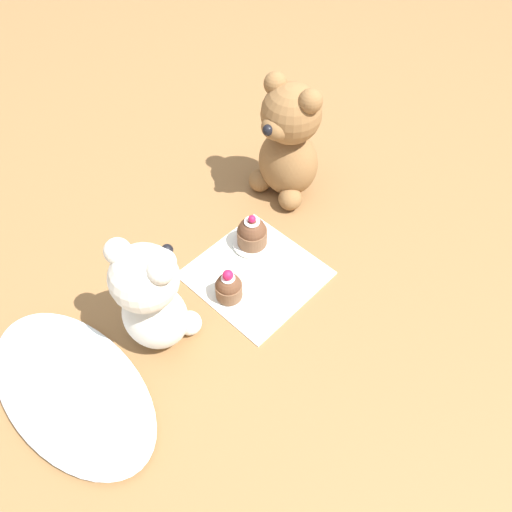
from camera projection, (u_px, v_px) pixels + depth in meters
name	position (u px, v px, depth m)	size (l,w,h in m)	color
ground_plane	(256.00, 275.00, 0.94)	(4.00, 4.00, 0.00)	olive
knitted_placemat	(256.00, 274.00, 0.93)	(0.22, 0.22, 0.01)	silver
tulle_cloth	(72.00, 389.00, 0.78)	(0.35, 0.19, 0.03)	white
teddy_bear_cream	(152.00, 297.00, 0.77)	(0.13, 0.13, 0.23)	silver
teddy_bear_tan	(288.00, 143.00, 0.98)	(0.13, 0.14, 0.26)	olive
cupcake_near_cream_bear	(229.00, 287.00, 0.88)	(0.05, 0.05, 0.07)	brown
saucer_plate	(252.00, 243.00, 0.97)	(0.08, 0.08, 0.01)	white
cupcake_near_tan_bear	(252.00, 233.00, 0.95)	(0.06, 0.06, 0.07)	brown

